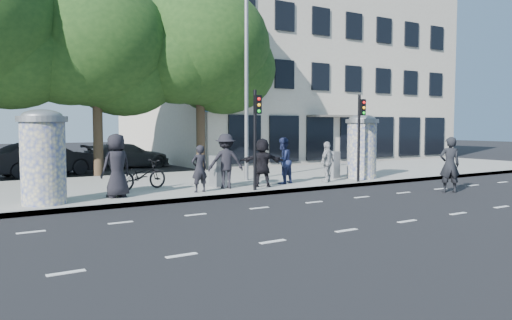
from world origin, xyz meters
TOP-DOWN VIEW (x-y plane):
  - ground at (0.00, 0.00)m, footprint 120.00×120.00m
  - sidewalk at (0.00, 7.50)m, footprint 40.00×8.00m
  - curb at (0.00, 3.55)m, footprint 40.00×0.10m
  - lane_dash_near at (0.00, -2.20)m, footprint 32.00×0.12m
  - lane_dash_far at (0.00, 1.40)m, footprint 32.00×0.12m
  - ad_column_left at (-7.20, 4.50)m, footprint 1.36×1.36m
  - ad_column_right at (5.20, 4.70)m, footprint 1.36×1.36m
  - traffic_pole_near at (-0.60, 3.79)m, footprint 0.22×0.31m
  - traffic_pole_far at (4.20, 3.79)m, footprint 0.22×0.31m
  - street_lamp at (0.80, 6.63)m, footprint 0.25×0.93m
  - tree_near_left at (-3.50, 12.70)m, footprint 6.80×6.80m
  - tree_center at (1.50, 12.30)m, footprint 7.00×7.00m
  - building at (12.00, 19.99)m, footprint 20.30×15.85m
  - ped_a at (-5.10, 4.64)m, footprint 1.09×0.85m
  - ped_b at (-2.43, 4.39)m, footprint 0.58×0.39m
  - ped_c at (1.26, 4.83)m, footprint 1.00×0.87m
  - ped_d at (-1.20, 4.81)m, footprint 1.40×1.08m
  - ped_e at (3.00, 4.31)m, footprint 1.05×0.83m
  - ped_f at (0.14, 4.53)m, footprint 1.71×1.19m
  - man_road at (5.43, 0.62)m, footprint 0.85×0.79m
  - bicycle at (-3.82, 6.04)m, footprint 1.11×2.03m
  - cabinet_left at (-1.22, 5.33)m, footprint 0.62×0.51m
  - cabinet_right at (4.20, 5.35)m, footprint 0.63×0.53m
  - car_mid at (-5.51, 14.50)m, footprint 2.73×5.01m
  - car_right at (-0.86, 16.67)m, footprint 2.07×4.75m

SIDE VIEW (x-z plane):
  - ground at x=0.00m, z-range 0.00..0.00m
  - lane_dash_near at x=0.00m, z-range 0.00..0.01m
  - lane_dash_far at x=0.00m, z-range 0.00..0.01m
  - sidewalk at x=0.00m, z-range 0.00..0.15m
  - curb at x=0.00m, z-range -0.01..0.15m
  - bicycle at x=-3.82m, z-range 0.15..1.16m
  - car_right at x=-0.86m, z-range 0.00..1.36m
  - cabinet_right at x=4.20m, z-range 0.15..1.27m
  - cabinet_left at x=-1.22m, z-range 0.15..1.28m
  - car_mid at x=-5.51m, z-range 0.00..1.57m
  - ped_b at x=-2.43m, z-range 0.15..1.70m
  - ped_e at x=3.00m, z-range 0.15..1.73m
  - man_road at x=5.43m, z-range 0.00..1.95m
  - ped_f at x=0.14m, z-range 0.15..1.89m
  - ped_c at x=1.26m, z-range 0.15..1.89m
  - ped_d at x=-1.20m, z-range 0.15..2.06m
  - ped_a at x=-5.10m, z-range 0.15..2.11m
  - ad_column_left at x=-7.20m, z-range 0.21..2.86m
  - ad_column_right at x=5.20m, z-range 0.21..2.86m
  - traffic_pole_near at x=-0.60m, z-range 0.53..3.93m
  - traffic_pole_far at x=4.20m, z-range 0.53..3.93m
  - street_lamp at x=0.80m, z-range 0.79..8.79m
  - building at x=12.00m, z-range -0.01..11.99m
  - tree_near_left at x=-3.50m, z-range 1.58..10.55m
  - tree_center at x=1.50m, z-range 1.66..10.96m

